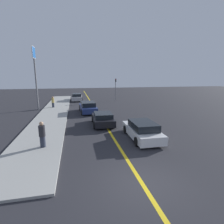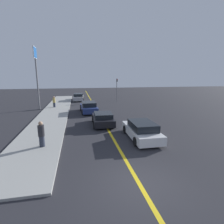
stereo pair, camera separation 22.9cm
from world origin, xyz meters
TOP-DOWN VIEW (x-y plane):
  - ground_plane at (0.00, 0.00)m, footprint 120.00×120.00m
  - road_center_line at (0.00, 18.00)m, footprint 0.20×60.00m
  - sidewalk_left at (-5.45, 16.93)m, footprint 3.47×33.86m
  - car_near_right_lane at (2.12, 5.47)m, footprint 2.03×4.54m
  - car_ahead_center at (-0.21, 9.71)m, footprint 2.08×3.90m
  - car_far_distant at (-1.17, 15.85)m, footprint 2.17×4.61m
  - car_parked_left_lot at (-2.35, 26.98)m, footprint 2.11×4.38m
  - pedestrian_near_curb at (-4.93, 4.98)m, footprint 0.40×0.40m
  - pedestrian_mid_group at (-5.90, 19.86)m, footprint 0.39×0.39m
  - traffic_light at (4.71, 25.40)m, footprint 0.18×0.40m
  - roadside_sign at (-7.84, 19.30)m, footprint 0.20×1.77m

SIDE VIEW (x-z plane):
  - ground_plane at x=0.00m, z-range 0.00..0.00m
  - road_center_line at x=0.00m, z-range 0.00..0.01m
  - sidewalk_left at x=-5.45m, z-range 0.00..0.13m
  - car_ahead_center at x=-0.21m, z-range 0.00..1.21m
  - car_near_right_lane at x=2.12m, z-range -0.02..1.30m
  - car_parked_left_lot at x=-2.35m, z-range -0.03..1.33m
  - car_far_distant at x=-1.17m, z-range -0.02..1.37m
  - pedestrian_mid_group at x=-5.90m, z-range 0.12..1.73m
  - pedestrian_near_curb at x=-4.93m, z-range 0.12..1.82m
  - traffic_light at x=4.71m, z-range 0.46..4.55m
  - roadside_sign at x=-7.84m, z-range 1.96..10.37m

